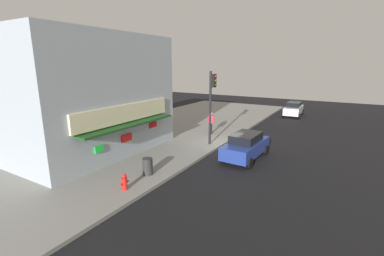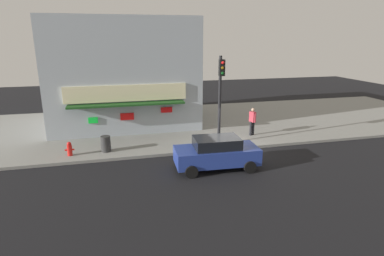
{
  "view_description": "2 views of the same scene",
  "coord_description": "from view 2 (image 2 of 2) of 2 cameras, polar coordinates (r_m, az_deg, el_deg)",
  "views": [
    {
      "loc": [
        -17.93,
        -7.83,
        6.12
      ],
      "look_at": [
        -2.94,
        1.01,
        1.91
      ],
      "focal_mm": 24.89,
      "sensor_mm": 36.0,
      "label": 1
    },
    {
      "loc": [
        -6.74,
        -17.2,
        6.67
      ],
      "look_at": [
        -2.39,
        0.29,
        1.52
      ],
      "focal_mm": 29.86,
      "sensor_mm": 36.0,
      "label": 2
    }
  ],
  "objects": [
    {
      "name": "pedestrian",
      "position": [
        22.07,
        10.73,
        1.38
      ],
      "size": [
        0.42,
        0.58,
        1.89
      ],
      "color": "black",
      "rests_on": "sidewalk"
    },
    {
      "name": "ground_plane",
      "position": [
        19.64,
        6.99,
        -4.03
      ],
      "size": [
        63.19,
        63.19,
        0.0
      ],
      "primitive_type": "plane",
      "color": "black"
    },
    {
      "name": "traffic_light",
      "position": [
        19.27,
        5.11,
        6.87
      ],
      "size": [
        0.32,
        0.58,
        5.45
      ],
      "color": "black",
      "rests_on": "sidewalk"
    },
    {
      "name": "corner_building",
      "position": [
        25.46,
        -12.18,
        9.8
      ],
      "size": [
        10.49,
        8.84,
        7.86
      ],
      "color": "#9EA8B2",
      "rests_on": "sidewalk"
    },
    {
      "name": "trash_can",
      "position": [
        19.4,
        -15.14,
        -2.74
      ],
      "size": [
        0.56,
        0.56,
        0.93
      ],
      "primitive_type": "cylinder",
      "color": "#2D2D2D",
      "rests_on": "sidewalk"
    },
    {
      "name": "parked_car_blue",
      "position": [
        16.68,
        4.41,
        -4.43
      ],
      "size": [
        4.39,
        2.18,
        1.71
      ],
      "color": "navy",
      "rests_on": "ground_plane"
    },
    {
      "name": "fire_hydrant",
      "position": [
        19.39,
        -21.03,
        -3.51
      ],
      "size": [
        0.52,
        0.28,
        0.81
      ],
      "color": "red",
      "rests_on": "sidewalk"
    },
    {
      "name": "sidewalk",
      "position": [
        25.42,
        1.89,
        0.93
      ],
      "size": [
        42.13,
        12.82,
        0.17
      ],
      "primitive_type": "cube",
      "color": "gray",
      "rests_on": "ground_plane"
    }
  ]
}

